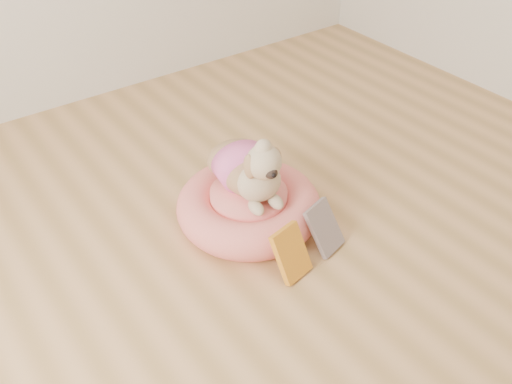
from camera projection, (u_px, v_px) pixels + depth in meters
pet_bed at (249, 206)px, 2.30m from camera, size 0.58×0.58×0.15m
dog at (249, 158)px, 2.17m from camera, size 0.34×0.45×0.30m
book_yellow at (291, 253)px, 2.05m from camera, size 0.15×0.13×0.19m
book_white at (324, 228)px, 2.17m from camera, size 0.16×0.15×0.18m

